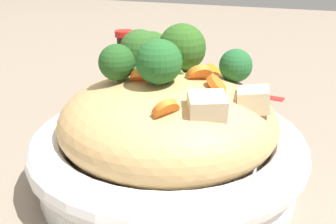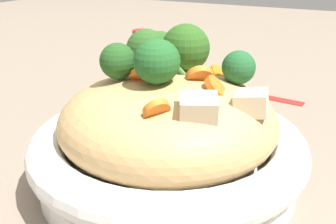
# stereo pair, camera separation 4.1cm
# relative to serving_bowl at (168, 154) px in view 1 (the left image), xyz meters

# --- Properties ---
(ground_plane) EXTENTS (3.00, 3.00, 0.00)m
(ground_plane) POSITION_rel_serving_bowl_xyz_m (0.00, 0.00, -0.03)
(ground_plane) COLOR #7D6E5D
(serving_bowl) EXTENTS (0.29, 0.29, 0.06)m
(serving_bowl) POSITION_rel_serving_bowl_xyz_m (0.00, 0.00, 0.00)
(serving_bowl) COLOR white
(serving_bowl) RESTS_ON ground_plane
(noodle_heap) EXTENTS (0.22, 0.22, 0.09)m
(noodle_heap) POSITION_rel_serving_bowl_xyz_m (0.00, -0.00, 0.04)
(noodle_heap) COLOR tan
(noodle_heap) RESTS_ON serving_bowl
(broccoli_florets) EXTENTS (0.15, 0.16, 0.08)m
(broccoli_florets) POSITION_rel_serving_bowl_xyz_m (-0.03, -0.02, 0.10)
(broccoli_florets) COLOR #99B97B
(broccoli_florets) RESTS_ON serving_bowl
(carrot_coins) EXTENTS (0.15, 0.10, 0.03)m
(carrot_coins) POSITION_rel_serving_bowl_xyz_m (0.01, 0.02, 0.08)
(carrot_coins) COLOR orange
(carrot_coins) RESTS_ON serving_bowl
(zucchini_slices) EXTENTS (0.05, 0.09, 0.03)m
(zucchini_slices) POSITION_rel_serving_bowl_xyz_m (-0.03, -0.03, 0.08)
(zucchini_slices) COLOR beige
(zucchini_slices) RESTS_ON serving_bowl
(chicken_chunks) EXTENTS (0.15, 0.19, 0.03)m
(chicken_chunks) POSITION_rel_serving_bowl_xyz_m (-0.01, 0.01, 0.07)
(chicken_chunks) COLOR beige
(chicken_chunks) RESTS_ON serving_bowl
(soy_sauce_bottle) EXTENTS (0.05, 0.05, 0.12)m
(soy_sauce_bottle) POSITION_rel_serving_bowl_xyz_m (-0.20, -0.16, 0.02)
(soy_sauce_bottle) COLOR black
(soy_sauce_bottle) RESTS_ON ground_plane
(chopsticks_pair) EXTENTS (0.04, 0.23, 0.01)m
(chopsticks_pair) POSITION_rel_serving_bowl_xyz_m (-0.32, -0.03, -0.03)
(chopsticks_pair) COLOR red
(chopsticks_pair) RESTS_ON ground_plane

